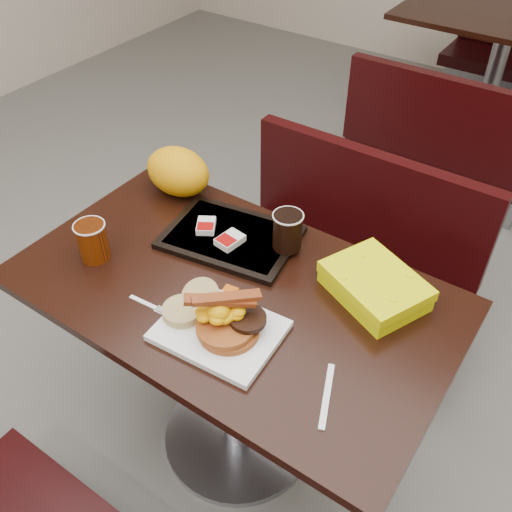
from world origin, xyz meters
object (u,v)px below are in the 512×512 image
Objects in this scene: table_near at (236,372)px; bench_far_s at (450,131)px; bench_near_n at (341,255)px; fork at (143,302)px; hashbrown_sleeve_left at (206,226)px; paper_bag at (178,171)px; pancake_stack at (229,328)px; table_far at (492,81)px; hashbrown_sleeve_right at (230,240)px; platter at (220,331)px; coffee_cup_far at (287,231)px; knife at (327,396)px; clamshell at (375,286)px; coffee_cup_near at (93,241)px; tray at (231,237)px.

bench_far_s is at bearing 90.00° from table_near.
table_near is 1.20× the size of bench_near_n.
fork is 1.64× the size of hashbrown_sleeve_left.
bench_near_n is 8.36× the size of fork.
fork is 0.54× the size of paper_bag.
fork is at bearing -94.44° from bench_far_s.
paper_bag is at bearing 140.95° from pancake_stack.
hashbrown_sleeve_right reaches higher than table_far.
platter is 0.04m from pancake_stack.
fork is at bearing -117.15° from coffee_cup_far.
pancake_stack is 0.42m from hashbrown_sleeve_left.
pancake_stack is at bearing -83.48° from bench_near_n.
coffee_cup_far reaches higher than table_near.
pancake_stack is at bearing 1.10° from platter.
platter is 0.31m from knife.
pancake_stack is 0.29m from knife.
knife reaches higher than bench_far_s.
table_far is at bearing 79.92° from paper_bag.
hashbrown_sleeve_left is 0.10m from hashbrown_sleeve_right.
coffee_cup_far reaches higher than hashbrown_sleeve_left.
bench_near_n is at bearing -177.90° from knife.
paper_bag is at bearing -133.84° from bench_near_n.
clamshell reaches higher than fork.
coffee_cup_far is 0.44× the size of clamshell.
hashbrown_sleeve_right is at bearing -92.45° from table_far.
coffee_cup_far is at bearing 90.52° from platter.
pancake_stack is 0.50m from coffee_cup_near.
table_far is 2.43m from coffee_cup_far.
knife is 1.57× the size of coffee_cup_far.
hashbrown_sleeve_left is at bearing -96.67° from bench_far_s.
hashbrown_sleeve_left is (-0.21, 0.14, 0.40)m from table_near.
table_far is 2.81m from fork.
hashbrown_sleeve_left is at bearing -110.29° from bench_near_n.
hashbrown_sleeve_right is at bearing 75.72° from fork.
bench_near_n is (0.00, 0.70, -0.02)m from table_near.
bench_far_s is 2.61× the size of tray.
tray is at bearing 131.58° from hashbrown_sleeve_right.
coffee_cup_far is at bearing -16.64° from hashbrown_sleeve_left.
hashbrown_sleeve_left is at bearing -151.30° from clamshell.
coffee_cup_near is (-0.40, -2.02, 0.45)m from bench_far_s.
knife is 0.66m from hashbrown_sleeve_left.
clamshell is at bearing -5.90° from tray.
hashbrown_sleeve_right is (-0.11, -0.57, 0.42)m from bench_near_n.
coffee_cup_far is (0.44, 0.33, 0.02)m from coffee_cup_near.
bench_far_s is 3.38× the size of platter.
clamshell is at bearing 48.64° from platter.
coffee_cup_near is 0.39m from paper_bag.
coffee_cup_near is (-0.50, 0.02, 0.03)m from pancake_stack.
hashbrown_sleeve_left is (-0.21, -2.46, 0.40)m from table_far.
pancake_stack reaches higher than hashbrown_sleeve_left.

